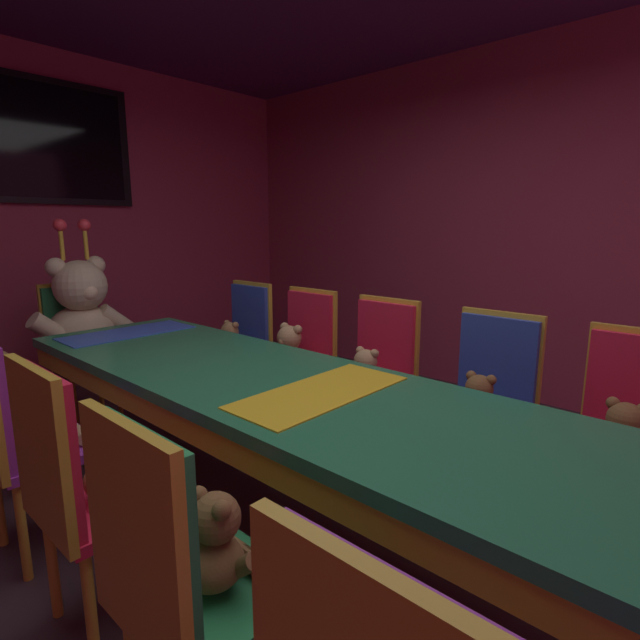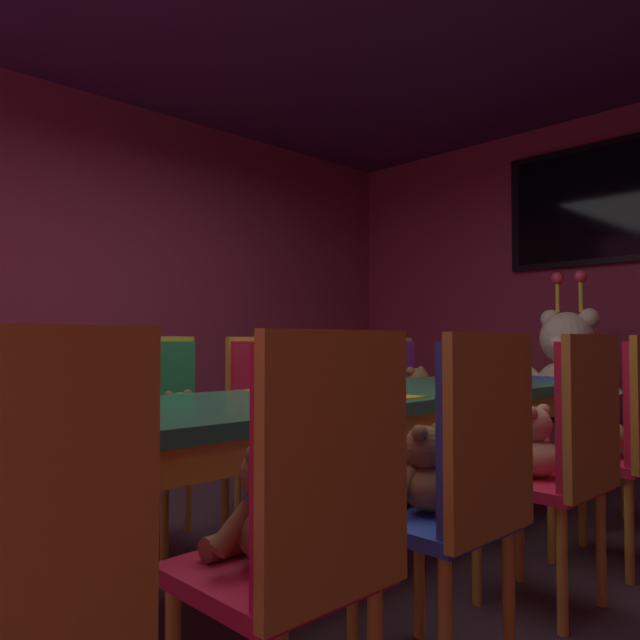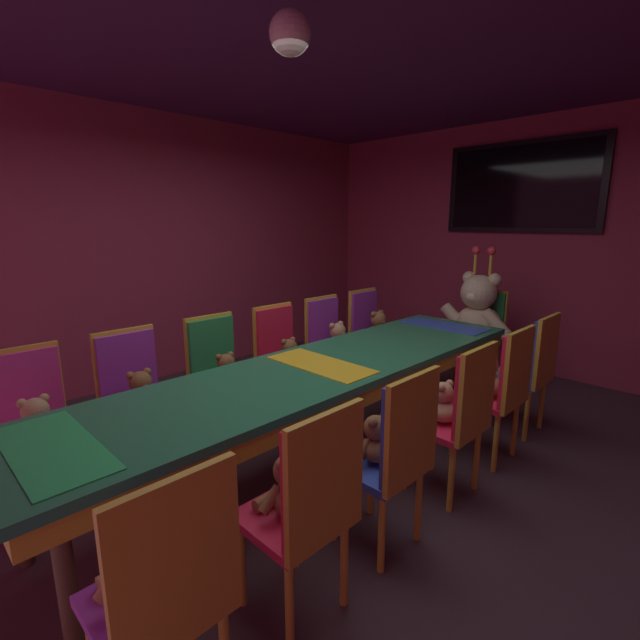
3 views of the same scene
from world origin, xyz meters
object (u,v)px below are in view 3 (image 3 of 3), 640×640
Objects in this scene: teddy_left_0 at (37,425)px; teddy_left_1 at (142,395)px; teddy_left_3 at (290,356)px; chair_left_5 at (367,327)px; chair_right_2 at (398,446)px; chair_right_5 at (535,363)px; teddy_right_2 at (375,441)px; chair_right_0 at (168,582)px; teddy_right_0 at (148,558)px; teddy_right_1 at (289,487)px; chair_left_2 at (216,366)px; pendant_light at (290,33)px; teddy_left_5 at (379,329)px; teddy_right_5 at (516,362)px; chair_right_3 at (463,408)px; chair_right_1 at (312,497)px; king_teddy_bear at (477,313)px; banquet_table at (321,376)px; wall_tv at (521,187)px; teddy_left_2 at (227,373)px; teddy_right_4 at (485,377)px; teddy_left_4 at (338,341)px; chair_left_0 at (30,415)px; chair_right_4 at (505,382)px; chair_left_3 at (279,350)px; teddy_right_3 at (442,404)px; throne_chair at (483,326)px; chair_left_1 at (133,387)px; chair_left_4 at (327,337)px.

teddy_left_0 is 0.99× the size of teddy_left_1.
teddy_left_3 is 0.29× the size of chair_left_5.
chair_right_2 is 1.00× the size of chair_right_5.
teddy_left_1 reaches higher than teddy_right_2.
chair_right_0 is 2.90× the size of teddy_right_0.
teddy_right_1 reaches higher than teddy_right_2.
chair_left_2 is at bearing 102.13° from teddy_left_1.
teddy_left_5 is at bearing 115.71° from pendant_light.
teddy_right_5 is at bearing 65.31° from teddy_left_0.
chair_right_3 reaches higher than teddy_left_0.
king_teddy_bear reaches higher than chair_right_1.
banquet_table reaches higher than teddy_left_3.
chair_right_5 is at bearing -61.61° from wall_tv.
teddy_left_2 is 0.84× the size of teddy_right_4.
chair_right_1 is 1.87m from teddy_right_4.
teddy_left_3 is at bearing -89.31° from teddy_left_4.
teddy_left_1 is 0.66m from chair_left_2.
chair_left_0 is 1.00× the size of chair_right_4.
chair_right_4 is (1.71, 0.60, 0.00)m from chair_left_3.
teddy_left_3 is 0.29× the size of chair_right_1.
teddy_left_1 reaches higher than teddy_left_3.
teddy_left_3 is at bearing -38.80° from chair_right_1.
banquet_table is at bearing 24.46° from teddy_right_3.
teddy_left_0 is 1.06× the size of teddy_left_3.
teddy_left_5 is at bearing -40.62° from teddy_right_3.
chair_right_0 is 4.07m from throne_chair.
teddy_left_3 is 1.68m from chair_right_4.
wall_tv is (-0.72, 2.17, 1.45)m from teddy_right_4.
chair_left_1 is 1.87m from chair_left_4.
chair_left_1 is (-0.02, 0.60, 0.00)m from chair_left_0.
teddy_left_3 is 0.29× the size of chair_right_2.
teddy_left_4 is 1.58m from chair_right_4.
chair_left_1 is at bearing -158.30° from pendant_light.
chair_right_3 is (1.73, 0.61, 0.00)m from chair_left_2.
king_teddy_bear reaches higher than teddy_right_2.
teddy_left_3 is 0.29× the size of throne_chair.
banquet_table is 3.86× the size of chair_right_0.
chair_right_1 is 3.55× the size of teddy_right_5.
teddy_right_2 is (-0.14, 1.21, -0.03)m from chair_right_0.
teddy_left_5 is 0.35× the size of chair_right_0.
teddy_right_5 is at bearing 49.28° from chair_left_2.
throne_chair is (0.86, 0.87, 0.00)m from chair_left_5.
chair_left_4 reaches higher than teddy_right_1.
chair_right_4 is 3.55× the size of teddy_right_5.
teddy_left_1 is at bearing -127.73° from banquet_table.
teddy_right_5 is (1.42, 2.46, -0.01)m from teddy_left_1.
teddy_right_5 is 2.85m from pendant_light.
chair_right_2 reaches higher than teddy_right_3.
chair_left_5 is at bearing -50.12° from teddy_right_2.
chair_right_1 is 2.46m from chair_right_5.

